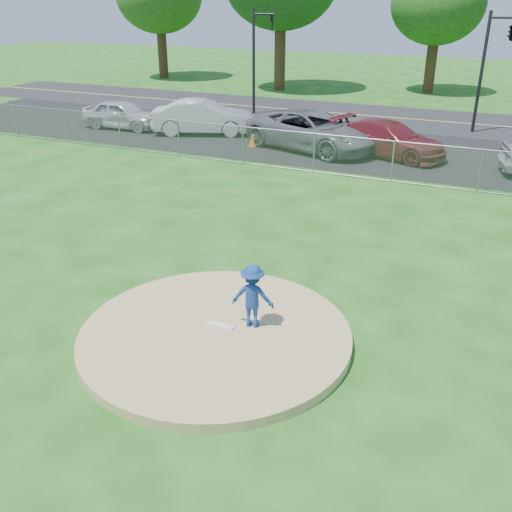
{
  "coord_description": "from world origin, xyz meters",
  "views": [
    {
      "loc": [
        4.64,
        -8.49,
        6.28
      ],
      "look_at": [
        0.0,
        2.0,
        1.0
      ],
      "focal_mm": 40.0,
      "sensor_mm": 36.0,
      "label": 1
    }
  ],
  "objects_px": {
    "pitcher": "(253,296)",
    "traffic_cone": "(253,139)",
    "traffic_signal_center": "(510,34)",
    "parked_car_gray": "(313,130)",
    "traffic_signal_left": "(258,52)",
    "parked_car_darkred": "(388,139)",
    "parked_car_white": "(203,117)",
    "parked_car_silver": "(122,114)"
  },
  "relations": [
    {
      "from": "pitcher",
      "to": "parked_car_silver",
      "type": "xyz_separation_m",
      "value": [
        -14.03,
        15.04,
        -0.15
      ]
    },
    {
      "from": "parked_car_darkred",
      "to": "traffic_signal_center",
      "type": "bearing_deg",
      "value": -14.03
    },
    {
      "from": "traffic_signal_left",
      "to": "pitcher",
      "type": "relative_size",
      "value": 4.22
    },
    {
      "from": "parked_car_silver",
      "to": "parked_car_gray",
      "type": "relative_size",
      "value": 0.69
    },
    {
      "from": "parked_car_silver",
      "to": "traffic_signal_center",
      "type": "bearing_deg",
      "value": -72.48
    },
    {
      "from": "traffic_signal_center",
      "to": "parked_car_white",
      "type": "bearing_deg",
      "value": -155.76
    },
    {
      "from": "traffic_signal_left",
      "to": "parked_car_white",
      "type": "height_order",
      "value": "traffic_signal_left"
    },
    {
      "from": "parked_car_silver",
      "to": "parked_car_gray",
      "type": "distance_m",
      "value": 10.25
    },
    {
      "from": "traffic_cone",
      "to": "parked_car_white",
      "type": "bearing_deg",
      "value": 157.63
    },
    {
      "from": "parked_car_white",
      "to": "traffic_signal_left",
      "type": "bearing_deg",
      "value": -24.95
    },
    {
      "from": "traffic_signal_left",
      "to": "parked_car_darkred",
      "type": "bearing_deg",
      "value": -35.98
    },
    {
      "from": "parked_car_gray",
      "to": "traffic_cone",
      "type": "bearing_deg",
      "value": 120.1
    },
    {
      "from": "traffic_signal_center",
      "to": "parked_car_gray",
      "type": "distance_m",
      "value": 10.47
    },
    {
      "from": "traffic_signal_center",
      "to": "pitcher",
      "type": "xyz_separation_m",
      "value": [
        -3.39,
        -21.48,
        -3.75
      ]
    },
    {
      "from": "parked_car_silver",
      "to": "parked_car_gray",
      "type": "bearing_deg",
      "value": -93.89
    },
    {
      "from": "parked_car_darkred",
      "to": "pitcher",
      "type": "bearing_deg",
      "value": -161.04
    },
    {
      "from": "parked_car_white",
      "to": "parked_car_darkred",
      "type": "height_order",
      "value": "parked_car_white"
    },
    {
      "from": "traffic_cone",
      "to": "parked_car_darkred",
      "type": "distance_m",
      "value": 5.98
    },
    {
      "from": "parked_car_white",
      "to": "traffic_cone",
      "type": "bearing_deg",
      "value": -134.26
    },
    {
      "from": "traffic_cone",
      "to": "parked_car_silver",
      "type": "distance_m",
      "value": 7.67
    },
    {
      "from": "parked_car_darkred",
      "to": "parked_car_white",
      "type": "bearing_deg",
      "value": 103.63
    },
    {
      "from": "pitcher",
      "to": "parked_car_silver",
      "type": "bearing_deg",
      "value": -56.31
    },
    {
      "from": "traffic_signal_center",
      "to": "parked_car_gray",
      "type": "xyz_separation_m",
      "value": [
        -7.17,
        -6.64,
        -3.76
      ]
    },
    {
      "from": "traffic_signal_center",
      "to": "parked_car_silver",
      "type": "bearing_deg",
      "value": -159.71
    },
    {
      "from": "parked_car_silver",
      "to": "parked_car_white",
      "type": "bearing_deg",
      "value": -85.4
    },
    {
      "from": "traffic_signal_left",
      "to": "traffic_cone",
      "type": "height_order",
      "value": "traffic_signal_left"
    },
    {
      "from": "pitcher",
      "to": "parked_car_silver",
      "type": "height_order",
      "value": "pitcher"
    },
    {
      "from": "traffic_signal_left",
      "to": "traffic_cone",
      "type": "bearing_deg",
      "value": -67.86
    },
    {
      "from": "pitcher",
      "to": "parked_car_darkred",
      "type": "relative_size",
      "value": 0.27
    },
    {
      "from": "traffic_signal_center",
      "to": "parked_car_gray",
      "type": "relative_size",
      "value": 0.93
    },
    {
      "from": "traffic_signal_center",
      "to": "pitcher",
      "type": "bearing_deg",
      "value": -98.96
    },
    {
      "from": "traffic_signal_center",
      "to": "parked_car_silver",
      "type": "distance_m",
      "value": 18.97
    },
    {
      "from": "pitcher",
      "to": "traffic_signal_center",
      "type": "bearing_deg",
      "value": -108.28
    },
    {
      "from": "parked_car_white",
      "to": "parked_car_silver",
      "type": "bearing_deg",
      "value": 75.48
    },
    {
      "from": "parked_car_white",
      "to": "parked_car_darkred",
      "type": "bearing_deg",
      "value": -115.34
    },
    {
      "from": "traffic_signal_left",
      "to": "traffic_cone",
      "type": "distance_m",
      "value": 8.35
    },
    {
      "from": "traffic_signal_center",
      "to": "pitcher",
      "type": "distance_m",
      "value": 22.07
    },
    {
      "from": "traffic_cone",
      "to": "parked_car_gray",
      "type": "bearing_deg",
      "value": 12.27
    },
    {
      "from": "pitcher",
      "to": "traffic_cone",
      "type": "height_order",
      "value": "pitcher"
    },
    {
      "from": "traffic_signal_center",
      "to": "parked_car_darkred",
      "type": "distance_m",
      "value": 8.45
    },
    {
      "from": "parked_car_silver",
      "to": "parked_car_white",
      "type": "xyz_separation_m",
      "value": [
        4.37,
        0.57,
        0.1
      ]
    },
    {
      "from": "parked_car_gray",
      "to": "parked_car_darkred",
      "type": "xyz_separation_m",
      "value": [
        3.29,
        0.21,
        -0.12
      ]
    }
  ]
}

